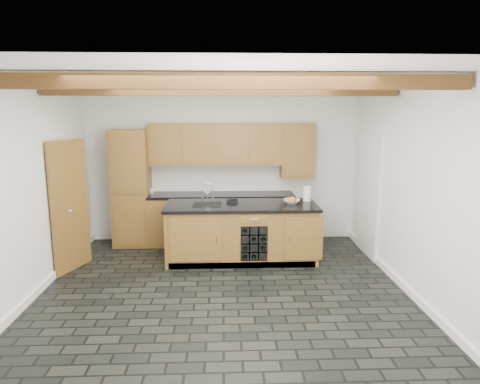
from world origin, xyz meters
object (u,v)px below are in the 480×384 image
(kitchen_scale, at_px, (232,201))
(paper_towel, at_px, (307,194))
(fruit_bowl, at_px, (292,201))
(island, at_px, (242,232))

(kitchen_scale, height_order, paper_towel, paper_towel)
(kitchen_scale, relative_size, paper_towel, 0.83)
(fruit_bowl, distance_m, paper_towel, 0.36)
(kitchen_scale, distance_m, paper_towel, 1.26)
(kitchen_scale, height_order, fruit_bowl, fruit_bowl)
(fruit_bowl, height_order, paper_towel, paper_towel)
(fruit_bowl, bearing_deg, paper_towel, 34.11)
(island, height_order, kitchen_scale, kitchen_scale)
(kitchen_scale, bearing_deg, island, -43.93)
(island, relative_size, paper_towel, 10.11)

